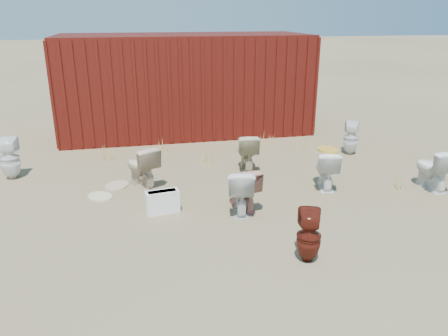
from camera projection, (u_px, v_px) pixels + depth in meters
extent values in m
plane|color=brown|center=(232.00, 215.00, 6.57)|extent=(100.00, 100.00, 0.00)
cube|color=#4B110C|center=(185.00, 84.00, 10.95)|extent=(6.00, 2.40, 2.40)
imported|color=tan|center=(242.00, 188.00, 6.70)|extent=(0.51, 0.73, 0.68)
imported|color=silver|center=(241.00, 191.00, 6.57)|extent=(0.55, 0.77, 0.71)
imported|color=#59180F|center=(309.00, 236.00, 5.27)|extent=(0.38, 0.39, 0.66)
imported|color=white|center=(433.00, 169.00, 7.46)|extent=(0.42, 0.72, 0.73)
imported|color=white|center=(10.00, 159.00, 7.93)|extent=(0.35, 0.36, 0.76)
imported|color=beige|center=(142.00, 166.00, 7.58)|extent=(0.69, 0.83, 0.73)
imported|color=#C6B991|center=(247.00, 152.00, 8.41)|extent=(0.48, 0.74, 0.71)
imported|color=white|center=(326.00, 169.00, 7.51)|extent=(0.55, 0.74, 0.68)
imported|color=white|center=(351.00, 138.00, 9.33)|extent=(0.43, 0.44, 0.71)
ellipsoid|color=gold|center=(328.00, 150.00, 7.39)|extent=(0.34, 0.43, 0.02)
cube|color=white|center=(162.00, 202.00, 6.61)|extent=(0.52, 0.27, 0.35)
ellipsoid|color=tan|center=(117.00, 186.00, 7.67)|extent=(0.54, 0.60, 0.02)
ellipsoid|color=beige|center=(100.00, 196.00, 7.22)|extent=(0.57, 0.59, 0.02)
cone|color=#B39547|center=(110.00, 152.00, 9.09)|extent=(0.36, 0.36, 0.30)
cone|color=#B39547|center=(209.00, 157.00, 8.80)|extent=(0.32, 0.32, 0.29)
cone|color=#B39547|center=(304.00, 144.00, 9.60)|extent=(0.36, 0.36, 0.32)
cone|color=#B39547|center=(162.00, 146.00, 9.59)|extent=(0.30, 0.30, 0.26)
cone|color=#B39547|center=(266.00, 139.00, 10.02)|extent=(0.34, 0.34, 0.31)
cone|color=#B39547|center=(398.00, 183.00, 7.51)|extent=(0.28, 0.28, 0.22)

